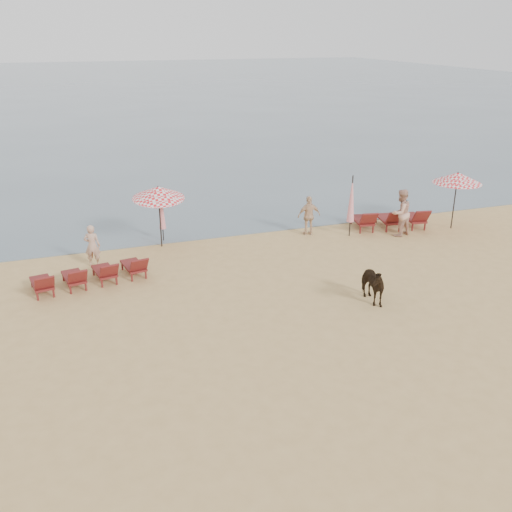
{
  "coord_description": "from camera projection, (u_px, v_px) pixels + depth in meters",
  "views": [
    {
      "loc": [
        -5.52,
        -11.28,
        7.98
      ],
      "look_at": [
        0.0,
        5.0,
        1.1
      ],
      "focal_mm": 40.0,
      "sensor_mm": 36.0,
      "label": 1
    }
  ],
  "objects": [
    {
      "name": "beachgoer_right_b",
      "position": [
        309.0,
        216.0,
        23.42
      ],
      "size": [
        0.99,
        0.47,
        1.65
      ],
      "primitive_type": "imported",
      "rotation": [
        0.0,
        0.0,
        3.07
      ],
      "color": "tan",
      "rests_on": "ground"
    },
    {
      "name": "umbrella_closed_left",
      "position": [
        162.0,
        209.0,
        22.5
      ],
      "size": [
        0.27,
        0.27,
        2.19
      ],
      "rotation": [
        0.0,
        0.0,
        0.09
      ],
      "color": "black",
      "rests_on": "ground"
    },
    {
      "name": "cow",
      "position": [
        370.0,
        284.0,
        17.67
      ],
      "size": [
        0.67,
        1.46,
        1.24
      ],
      "primitive_type": "imported",
      "rotation": [
        0.0,
        0.0,
        -0.0
      ],
      "color": "black",
      "rests_on": "ground"
    },
    {
      "name": "umbrella_closed_right",
      "position": [
        352.0,
        199.0,
        23.0
      ],
      "size": [
        0.31,
        0.31,
        2.55
      ],
      "rotation": [
        0.0,
        0.0,
        -0.36
      ],
      "color": "black",
      "rests_on": "ground"
    },
    {
      "name": "lounger_cluster_left",
      "position": [
        90.0,
        274.0,
        18.89
      ],
      "size": [
        3.86,
        2.15,
        0.58
      ],
      "rotation": [
        0.0,
        0.0,
        0.17
      ],
      "color": "maroon",
      "rests_on": "ground"
    },
    {
      "name": "beachgoer_right_a",
      "position": [
        401.0,
        213.0,
        23.28
      ],
      "size": [
        1.12,
        0.98,
        1.95
      ],
      "primitive_type": "imported",
      "rotation": [
        0.0,
        0.0,
        3.43
      ],
      "color": "tan",
      "rests_on": "ground"
    },
    {
      "name": "beachgoer_left",
      "position": [
        92.0,
        246.0,
        20.32
      ],
      "size": [
        0.65,
        0.52,
        1.55
      ],
      "primitive_type": "imported",
      "rotation": [
        0.0,
        0.0,
        2.84
      ],
      "color": "tan",
      "rests_on": "ground"
    },
    {
      "name": "ground",
      "position": [
        319.0,
        365.0,
        14.53
      ],
      "size": [
        120.0,
        120.0,
        0.0
      ],
      "primitive_type": "plane",
      "color": "tan",
      "rests_on": "ground"
    },
    {
      "name": "umbrella_open_right",
      "position": [
        458.0,
        178.0,
        23.66
      ],
      "size": [
        2.01,
        2.01,
        2.45
      ],
      "rotation": [
        0.0,
        0.0,
        -0.17
      ],
      "color": "black",
      "rests_on": "ground"
    },
    {
      "name": "lounger_cluster_right",
      "position": [
        390.0,
        219.0,
        24.23
      ],
      "size": [
        3.23,
        2.25,
        0.65
      ],
      "rotation": [
        0.0,
        0.0,
        -0.18
      ],
      "color": "maroon",
      "rests_on": "ground"
    },
    {
      "name": "sea",
      "position": [
        95.0,
        86.0,
        84.88
      ],
      "size": [
        160.0,
        140.0,
        0.06
      ],
      "primitive_type": "cube",
      "color": "#51606B",
      "rests_on": "ground"
    },
    {
      "name": "umbrella_open_left_b",
      "position": [
        158.0,
        192.0,
        21.62
      ],
      "size": [
        1.98,
        2.02,
        2.53
      ],
      "rotation": [
        0.0,
        0.0,
        0.05
      ],
      "color": "black",
      "rests_on": "ground"
    }
  ]
}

